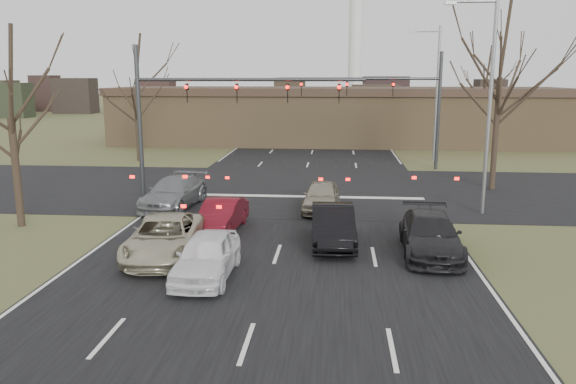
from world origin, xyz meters
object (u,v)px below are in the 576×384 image
object	(u,v)px
car_white_sedan	(207,256)
car_black_hatch	(333,225)
car_silver_suv	(165,237)
mast_arm_far	(398,96)
mast_arm_near	(199,101)
streetlight_right_near	(487,94)
streetlight_right_far	(435,87)
car_grey_ahead	(174,193)
car_red_ahead	(221,215)
building	(336,115)
car_charcoal_sedan	(430,235)
car_silver_ahead	(322,196)

from	to	relation	value
car_white_sedan	car_black_hatch	world-z (taller)	car_black_hatch
car_white_sedan	car_silver_suv	bearing A→B (deg)	136.07
car_black_hatch	mast_arm_far	bearing A→B (deg)	74.32
mast_arm_near	streetlight_right_near	xyz separation A→B (m)	(14.05, -3.00, 0.51)
streetlight_right_far	car_grey_ahead	world-z (taller)	streetlight_right_far
car_red_ahead	car_black_hatch	bearing A→B (deg)	-13.61
building	car_charcoal_sedan	bearing A→B (deg)	-84.11
streetlight_right_near	car_white_sedan	size ratio (longest dim) A/B	2.35
streetlight_right_near	car_white_sedan	bearing A→B (deg)	-138.68
car_silver_suv	car_silver_ahead	bearing A→B (deg)	48.26
car_charcoal_sedan	car_silver_ahead	world-z (taller)	car_charcoal_sedan
streetlight_right_near	streetlight_right_far	xyz separation A→B (m)	(0.50, 17.00, 0.00)
building	car_silver_suv	xyz separation A→B (m)	(-6.00, -35.58, -1.94)
car_grey_ahead	car_white_sedan	bearing A→B (deg)	-61.55
car_black_hatch	mast_arm_near	bearing A→B (deg)	127.36
car_silver_suv	building	bearing A→B (deg)	74.28
mast_arm_near	car_grey_ahead	bearing A→B (deg)	-102.31
mast_arm_near	car_white_sedan	distance (m)	13.64
streetlight_right_far	car_charcoal_sedan	bearing A→B (deg)	-99.14
car_white_sedan	building	bearing A→B (deg)	84.23
car_black_hatch	car_silver_ahead	bearing A→B (deg)	93.20
mast_arm_far	car_silver_suv	world-z (taller)	mast_arm_far
building	car_white_sedan	world-z (taller)	building
car_charcoal_sedan	mast_arm_near	bearing A→B (deg)	141.31
mast_arm_near	car_silver_suv	xyz separation A→B (m)	(1.23, -10.58, -4.35)
car_silver_suv	car_charcoal_sedan	distance (m)	9.62
car_black_hatch	car_white_sedan	bearing A→B (deg)	-138.05
car_red_ahead	car_white_sedan	bearing A→B (deg)	-79.00
car_grey_ahead	streetlight_right_far	bearing A→B (deg)	54.55
mast_arm_near	car_black_hatch	distance (m)	11.98
mast_arm_near	mast_arm_far	distance (m)	15.17
mast_arm_far	car_white_sedan	size ratio (longest dim) A/B	2.61
car_black_hatch	car_silver_ahead	world-z (taller)	car_black_hatch
car_white_sedan	car_silver_ahead	world-z (taller)	car_white_sedan
streetlight_right_far	car_silver_ahead	size ratio (longest dim) A/B	2.39
car_black_hatch	car_red_ahead	distance (m)	4.90
building	car_black_hatch	bearing A→B (deg)	-90.00
building	car_black_hatch	distance (m)	33.58
car_white_sedan	car_silver_ahead	size ratio (longest dim) A/B	1.02
streetlight_right_near	streetlight_right_far	size ratio (longest dim) A/B	1.00
mast_arm_near	mast_arm_far	size ratio (longest dim) A/B	1.09
car_charcoal_sedan	car_red_ahead	world-z (taller)	car_charcoal_sedan
streetlight_right_near	car_black_hatch	size ratio (longest dim) A/B	2.18
streetlight_right_far	car_red_ahead	world-z (taller)	streetlight_right_far
car_grey_ahead	mast_arm_near	bearing A→B (deg)	84.09
mast_arm_near	car_grey_ahead	size ratio (longest dim) A/B	2.36
streetlight_right_far	mast_arm_far	bearing A→B (deg)	-128.11
streetlight_right_far	car_silver_suv	xyz separation A→B (m)	(-13.32, -24.58, -4.86)
mast_arm_near	car_silver_ahead	size ratio (longest dim) A/B	2.89
streetlight_right_near	mast_arm_near	bearing A→B (deg)	167.95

